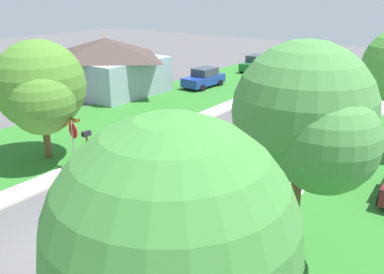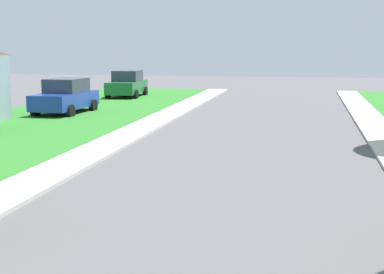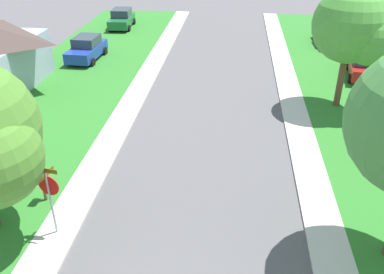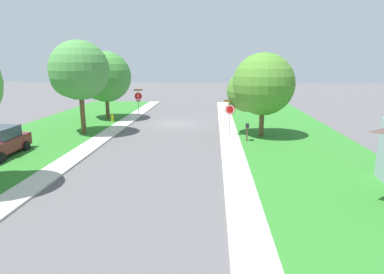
% 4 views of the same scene
% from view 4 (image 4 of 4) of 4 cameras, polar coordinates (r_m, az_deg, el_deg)
% --- Properties ---
extents(ground_plane, '(120.00, 120.00, 0.00)m').
position_cam_4_polar(ground_plane, '(30.10, -2.94, 2.29)').
color(ground_plane, '#565456').
extents(sidewalk_east, '(1.40, 56.00, 0.10)m').
position_cam_4_polar(sidewalk_east, '(19.98, -20.62, -3.90)').
color(sidewalk_east, beige).
rests_on(sidewalk_east, ground).
extents(sidewalk_west, '(1.40, 56.00, 0.10)m').
position_cam_4_polar(sidewalk_west, '(18.27, 7.45, -4.69)').
color(sidewalk_west, beige).
rests_on(sidewalk_west, ground).
extents(lawn_west, '(8.00, 56.00, 0.08)m').
position_cam_4_polar(lawn_west, '(19.17, 21.65, -4.71)').
color(lawn_west, '#2D7528').
rests_on(lawn_west, ground).
extents(stop_sign_near_corner, '(0.90, 0.90, 2.77)m').
position_cam_4_polar(stop_sign_near_corner, '(34.84, -9.28, 6.71)').
color(stop_sign_near_corner, '#9E9EA3').
rests_on(stop_sign_near_corner, ground).
extents(stop_sign_far_corner, '(0.91, 0.91, 2.77)m').
position_cam_4_polar(stop_sign_far_corner, '(24.86, 6.58, 4.37)').
color(stop_sign_far_corner, '#9E9EA3').
rests_on(stop_sign_far_corner, ground).
extents(tree_sidewalk_near, '(4.77, 4.44, 7.13)m').
position_cam_4_polar(tree_sidewalk_near, '(26.66, -19.25, 10.54)').
color(tree_sidewalk_near, brown).
rests_on(tree_sidewalk_near, ground).
extents(tree_corner_large, '(5.15, 4.79, 6.54)m').
position_cam_4_polar(tree_corner_large, '(33.21, -15.05, 9.79)').
color(tree_corner_large, brown).
rests_on(tree_corner_large, ground).
extents(tree_sidewalk_mid, '(4.86, 4.52, 6.21)m').
position_cam_4_polar(tree_sidewalk_mid, '(24.91, 11.56, 8.63)').
color(tree_sidewalk_mid, brown).
rests_on(tree_sidewalk_mid, ground).
extents(fire_hydrant, '(0.38, 0.22, 0.83)m').
position_cam_4_polar(fire_hydrant, '(31.66, -13.63, 3.27)').
color(fire_hydrant, gold).
rests_on(fire_hydrant, ground).
extents(mailbox, '(0.27, 0.50, 1.31)m').
position_cam_4_polar(mailbox, '(23.41, 9.53, 1.57)').
color(mailbox, brown).
rests_on(mailbox, ground).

